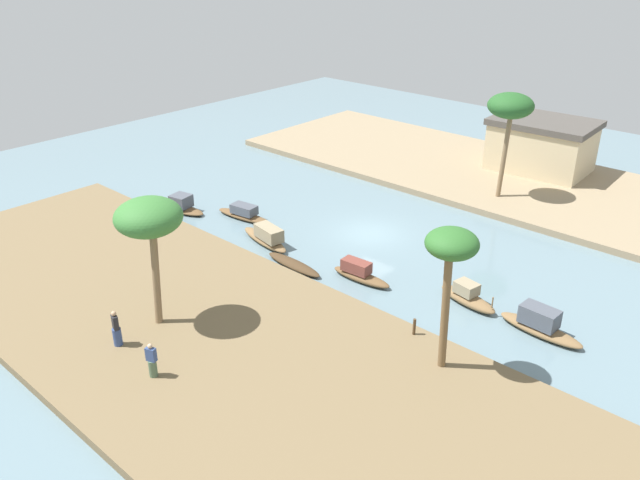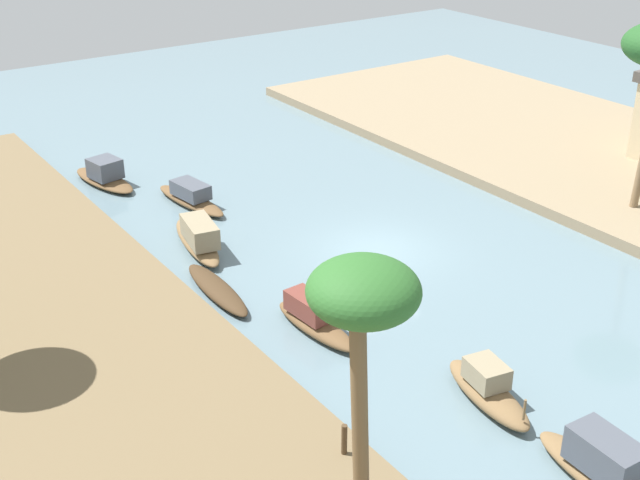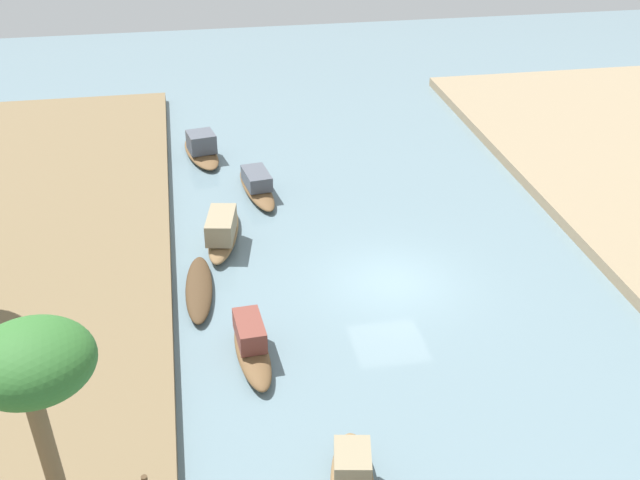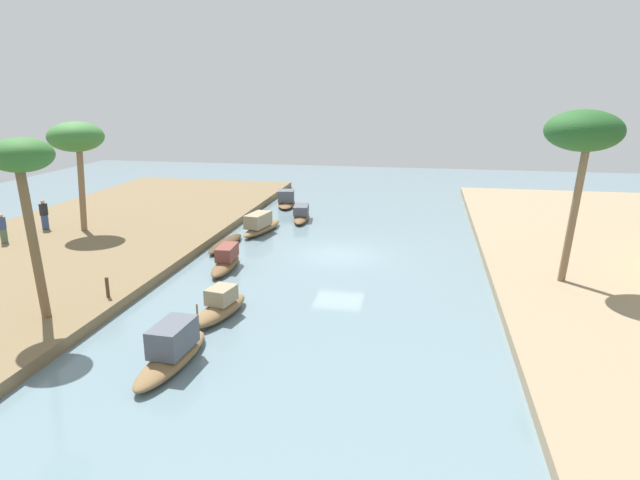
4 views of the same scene
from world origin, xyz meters
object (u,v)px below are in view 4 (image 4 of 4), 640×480
(person_by_mooring, at_px, (44,217))
(palm_tree_right_tall, at_px, (583,134))
(sampan_midstream, at_px, (261,225))
(sampan_with_tall_canopy, at_px, (226,244))
(sampan_foreground, at_px, (172,350))
(palm_tree_left_near, at_px, (76,139))
(mooring_post, at_px, (107,287))
(sampan_open_hull, at_px, (220,307))
(sampan_downstream_large, at_px, (286,200))
(sampan_with_red_awning, at_px, (301,214))
(person_on_near_bank, at_px, (3,230))
(sampan_near_left_bank, at_px, (226,261))
(palm_tree_left_far, at_px, (22,164))

(person_by_mooring, xyz_separation_m, palm_tree_right_tall, (3.96, 27.66, 5.47))
(sampan_midstream, height_order, sampan_with_tall_canopy, sampan_midstream)
(sampan_foreground, bearing_deg, sampan_with_tall_canopy, -164.04)
(palm_tree_right_tall, bearing_deg, sampan_with_tall_canopy, -102.91)
(sampan_with_tall_canopy, height_order, palm_tree_left_near, palm_tree_left_near)
(mooring_post, relative_size, palm_tree_left_near, 0.13)
(sampan_midstream, bearing_deg, mooring_post, -0.98)
(sampan_open_hull, relative_size, sampan_downstream_large, 0.85)
(sampan_open_hull, height_order, sampan_with_tall_canopy, sampan_open_hull)
(sampan_with_red_awning, xyz_separation_m, palm_tree_left_near, (6.76, -11.24, 5.31))
(sampan_open_hull, distance_m, person_on_near_bank, 15.74)
(sampan_midstream, bearing_deg, palm_tree_left_near, -62.54)
(person_by_mooring, distance_m, palm_tree_left_near, 5.14)
(sampan_midstream, xyz_separation_m, mooring_post, (12.42, -2.56, 0.35))
(sampan_open_hull, relative_size, mooring_post, 4.34)
(sampan_with_red_awning, bearing_deg, sampan_open_hull, -6.37)
(sampan_downstream_large, xyz_separation_m, sampan_foreground, (24.36, 2.37, 0.10))
(sampan_with_tall_canopy, xyz_separation_m, mooring_post, (9.15, -1.53, 0.66))
(person_by_mooring, bearing_deg, sampan_near_left_bank, 90.21)
(sampan_with_red_awning, bearing_deg, sampan_downstream_large, -161.72)
(sampan_open_hull, bearing_deg, mooring_post, -80.32)
(mooring_post, distance_m, palm_tree_left_near, 12.79)
(sampan_near_left_bank, distance_m, sampan_downstream_large, 14.91)
(sampan_foreground, height_order, sampan_midstream, sampan_foreground)
(mooring_post, bearing_deg, sampan_foreground, 48.84)
(person_by_mooring, bearing_deg, palm_tree_right_tall, 99.13)
(sampan_with_red_awning, relative_size, palm_tree_right_tall, 0.61)
(sampan_downstream_large, xyz_separation_m, palm_tree_right_tall, (15.06, 16.00, 6.22))
(sampan_with_red_awning, bearing_deg, mooring_post, -22.44)
(sampan_midstream, distance_m, palm_tree_right_tall, 18.21)
(sampan_downstream_large, xyz_separation_m, sampan_with_tall_canopy, (11.25, -0.63, -0.23))
(sampan_open_hull, height_order, person_on_near_bank, person_on_near_bank)
(sampan_open_hull, bearing_deg, sampan_near_left_bank, -151.82)
(mooring_post, bearing_deg, palm_tree_left_near, -143.51)
(sampan_downstream_large, distance_m, sampan_foreground, 24.48)
(sampan_open_hull, xyz_separation_m, sampan_midstream, (-12.49, -2.10, 0.09))
(sampan_near_left_bank, xyz_separation_m, palm_tree_left_far, (7.68, -4.13, 5.51))
(sampan_foreground, bearing_deg, palm_tree_left_far, -104.06)
(person_on_near_bank, bearing_deg, sampan_open_hull, 47.81)
(mooring_post, xyz_separation_m, palm_tree_right_tall, (-5.34, 18.17, 5.79))
(sampan_downstream_large, bearing_deg, sampan_foreground, -4.91)
(sampan_with_red_awning, distance_m, sampan_with_tall_canopy, 7.62)
(sampan_foreground, bearing_deg, sampan_near_left_bank, -167.02)
(sampan_downstream_large, distance_m, palm_tree_right_tall, 22.83)
(person_by_mooring, distance_m, palm_tree_right_tall, 28.47)
(sampan_with_tall_canopy, bearing_deg, person_by_mooring, -87.86)
(sampan_near_left_bank, bearing_deg, sampan_midstream, 178.87)
(sampan_near_left_bank, distance_m, sampan_midstream, 6.93)
(sampan_with_red_awning, relative_size, sampan_foreground, 1.04)
(sampan_downstream_large, xyz_separation_m, palm_tree_left_near, (10.87, -9.21, 5.27))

